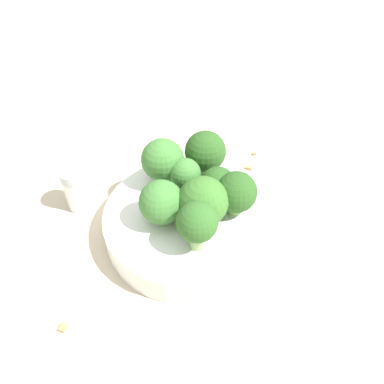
{
  "coord_description": "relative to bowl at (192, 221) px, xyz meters",
  "views": [
    {
      "loc": [
        -0.27,
        -0.13,
        0.34
      ],
      "look_at": [
        0.0,
        0.0,
        0.06
      ],
      "focal_mm": 35.0,
      "sensor_mm": 36.0,
      "label": 1
    }
  ],
  "objects": [
    {
      "name": "broccoli_floret_3",
      "position": [
        0.03,
        0.02,
        0.04
      ],
      "size": [
        0.04,
        0.04,
        0.05
      ],
      "color": "#7A9E5B",
      "rests_on": "bowl"
    },
    {
      "name": "almond_crumb_2",
      "position": [
        0.17,
        -0.02,
        -0.01
      ],
      "size": [
        0.01,
        0.01,
        0.01
      ],
      "primitive_type": "cube",
      "rotation": [
        0.0,
        0.0,
        2.43
      ],
      "color": "olive",
      "rests_on": "ground_plane"
    },
    {
      "name": "almond_crumb_1",
      "position": [
        -0.16,
        0.06,
        -0.01
      ],
      "size": [
        0.01,
        0.01,
        0.01
      ],
      "primitive_type": "cube",
      "rotation": [
        0.0,
        0.0,
        0.18
      ],
      "color": "#AD7F4C",
      "rests_on": "ground_plane"
    },
    {
      "name": "broccoli_floret_7",
      "position": [
        0.07,
        0.02,
        0.05
      ],
      "size": [
        0.05,
        0.05,
        0.06
      ],
      "color": "#7A9E5B",
      "rests_on": "bowl"
    },
    {
      "name": "broccoli_floret_0",
      "position": [
        0.03,
        -0.02,
        0.04
      ],
      "size": [
        0.04,
        0.04,
        0.05
      ],
      "color": "#84AD66",
      "rests_on": "bowl"
    },
    {
      "name": "broccoli_floret_1",
      "position": [
        -0.03,
        0.02,
        0.04
      ],
      "size": [
        0.05,
        0.05,
        0.05
      ],
      "color": "#7A9E5B",
      "rests_on": "bowl"
    },
    {
      "name": "broccoli_floret_5",
      "position": [
        0.03,
        0.05,
        0.05
      ],
      "size": [
        0.05,
        0.05,
        0.06
      ],
      "color": "#7A9E5B",
      "rests_on": "bowl"
    },
    {
      "name": "pepper_shaker",
      "position": [
        -0.02,
        0.15,
        0.01
      ],
      "size": [
        0.03,
        0.03,
        0.06
      ],
      "color": "silver",
      "rests_on": "ground_plane"
    },
    {
      "name": "bowl",
      "position": [
        0.0,
        0.0,
        0.0
      ],
      "size": [
        0.2,
        0.2,
        0.03
      ],
      "primitive_type": "cylinder",
      "color": "white",
      "rests_on": "ground_plane"
    },
    {
      "name": "broccoli_floret_6",
      "position": [
        -0.01,
        -0.02,
        0.05
      ],
      "size": [
        0.05,
        0.05,
        0.06
      ],
      "color": "#7A9E5B",
      "rests_on": "bowl"
    },
    {
      "name": "ground_plane",
      "position": [
        0.0,
        0.0,
        -0.02
      ],
      "size": [
        3.0,
        3.0,
        0.0
      ],
      "primitive_type": "plane",
      "color": "beige"
    },
    {
      "name": "broccoli_floret_4",
      "position": [
        -0.04,
        -0.03,
        0.05
      ],
      "size": [
        0.04,
        0.04,
        0.06
      ],
      "color": "#84AD66",
      "rests_on": "bowl"
    },
    {
      "name": "almond_crumb_0",
      "position": [
        0.14,
        -0.02,
        -0.01
      ],
      "size": [
        0.01,
        0.01,
        0.01
      ],
      "primitive_type": "cube",
      "rotation": [
        0.0,
        0.0,
        4.84
      ],
      "color": "#AD7F4C",
      "rests_on": "ground_plane"
    },
    {
      "name": "broccoli_floret_2",
      "position": [
        0.02,
        -0.04,
        0.04
      ],
      "size": [
        0.05,
        0.05,
        0.05
      ],
      "color": "#7A9E5B",
      "rests_on": "bowl"
    }
  ]
}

